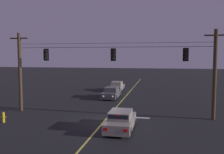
# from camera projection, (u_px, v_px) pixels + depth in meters

# --- Properties ---
(ground_plane) EXTENTS (180.00, 180.00, 0.00)m
(ground_plane) POSITION_uv_depth(u_px,v_px,m) (103.00, 123.00, 19.47)
(ground_plane) COLOR black
(lane_centre_stripe) EXTENTS (0.14, 60.00, 0.01)m
(lane_centre_stripe) POSITION_uv_depth(u_px,v_px,m) (120.00, 102.00, 28.07)
(lane_centre_stripe) COLOR #D1C64C
(lane_centre_stripe) RESTS_ON ground
(stop_bar_paint) EXTENTS (3.40, 0.36, 0.01)m
(stop_bar_paint) POSITION_uv_depth(u_px,v_px,m) (130.00, 117.00, 21.25)
(stop_bar_paint) COLOR silver
(stop_bar_paint) RESTS_ON ground
(signal_span_assembly) EXTENTS (19.42, 0.32, 7.47)m
(signal_span_assembly) POSITION_uv_depth(u_px,v_px,m) (110.00, 72.00, 21.87)
(signal_span_assembly) COLOR #423021
(signal_span_assembly) RESTS_ON ground
(traffic_light_leftmost) EXTENTS (0.48, 0.41, 1.22)m
(traffic_light_leftmost) POSITION_uv_depth(u_px,v_px,m) (46.00, 55.00, 22.90)
(traffic_light_leftmost) COLOR black
(traffic_light_left_inner) EXTENTS (0.48, 0.41, 1.22)m
(traffic_light_left_inner) POSITION_uv_depth(u_px,v_px,m) (113.00, 55.00, 21.67)
(traffic_light_left_inner) COLOR black
(traffic_light_centre) EXTENTS (0.48, 0.41, 1.22)m
(traffic_light_centre) POSITION_uv_depth(u_px,v_px,m) (186.00, 54.00, 20.48)
(traffic_light_centre) COLOR black
(car_waiting_near_lane) EXTENTS (1.80, 4.33, 1.39)m
(car_waiting_near_lane) POSITION_uv_depth(u_px,v_px,m) (121.00, 121.00, 17.65)
(car_waiting_near_lane) COLOR gray
(car_waiting_near_lane) RESTS_ON ground
(car_oncoming_lead) EXTENTS (1.80, 4.42, 1.39)m
(car_oncoming_lead) POSITION_uv_depth(u_px,v_px,m) (111.00, 93.00, 30.98)
(car_oncoming_lead) COLOR #4C4C51
(car_oncoming_lead) RESTS_ON ground
(car_oncoming_trailing) EXTENTS (1.80, 4.42, 1.39)m
(car_oncoming_trailing) POSITION_uv_depth(u_px,v_px,m) (117.00, 87.00, 37.57)
(car_oncoming_trailing) COLOR gray
(car_oncoming_trailing) RESTS_ON ground
(fire_hydrant) EXTENTS (0.44, 0.22, 0.84)m
(fire_hydrant) POSITION_uv_depth(u_px,v_px,m) (3.00, 117.00, 19.58)
(fire_hydrant) COLOR gold
(fire_hydrant) RESTS_ON ground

